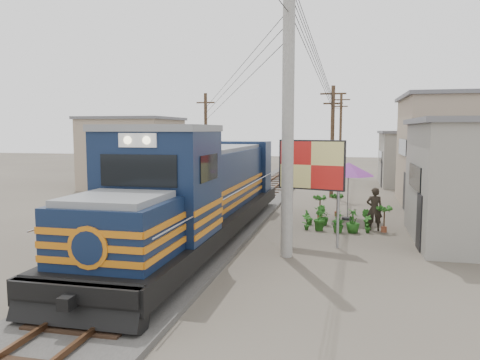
% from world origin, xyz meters
% --- Properties ---
extents(ground, '(120.00, 120.00, 0.00)m').
position_xyz_m(ground, '(0.00, 0.00, 0.00)').
color(ground, '#473F35').
rests_on(ground, ground).
extents(ballast, '(3.60, 70.00, 0.16)m').
position_xyz_m(ballast, '(0.00, 10.00, 0.08)').
color(ballast, '#595651').
rests_on(ballast, ground).
extents(track, '(1.15, 70.00, 0.12)m').
position_xyz_m(track, '(0.00, 10.00, 0.26)').
color(track, '#51331E').
rests_on(track, ground).
extents(locomotive, '(3.17, 17.26, 4.28)m').
position_xyz_m(locomotive, '(0.00, 0.94, 1.84)').
color(locomotive, black).
rests_on(locomotive, ground).
extents(utility_pole_main, '(0.40, 0.40, 10.00)m').
position_xyz_m(utility_pole_main, '(3.50, -0.50, 5.00)').
color(utility_pole_main, '#9E9B93').
rests_on(utility_pole_main, ground).
extents(wooden_pole_mid, '(1.60, 0.24, 7.00)m').
position_xyz_m(wooden_pole_mid, '(4.50, 14.00, 3.68)').
color(wooden_pole_mid, '#4C3826').
rests_on(wooden_pole_mid, ground).
extents(wooden_pole_far, '(1.60, 0.24, 7.50)m').
position_xyz_m(wooden_pole_far, '(4.80, 28.00, 3.93)').
color(wooden_pole_far, '#4C3826').
rests_on(wooden_pole_far, ground).
extents(wooden_pole_left, '(1.60, 0.24, 7.00)m').
position_xyz_m(wooden_pole_left, '(-5.00, 18.00, 3.68)').
color(wooden_pole_left, '#4C3826').
rests_on(wooden_pole_left, ground).
extents(power_lines, '(9.65, 19.00, 3.30)m').
position_xyz_m(power_lines, '(-0.14, 8.49, 7.56)').
color(power_lines, black).
rests_on(power_lines, ground).
extents(shophouse_mid, '(8.40, 7.35, 6.20)m').
position_xyz_m(shophouse_mid, '(12.50, 12.00, 3.11)').
color(shophouse_mid, gray).
rests_on(shophouse_mid, ground).
extents(shophouse_back, '(6.30, 6.30, 4.20)m').
position_xyz_m(shophouse_back, '(11.00, 22.00, 2.11)').
color(shophouse_back, gray).
rests_on(shophouse_back, ground).
extents(shophouse_left, '(6.30, 6.30, 5.20)m').
position_xyz_m(shophouse_left, '(-10.00, 16.00, 2.61)').
color(shophouse_left, gray).
rests_on(shophouse_left, ground).
extents(billboard, '(2.47, 0.78, 3.90)m').
position_xyz_m(billboard, '(4.15, 1.33, 2.89)').
color(billboard, '#99999E').
rests_on(billboard, ground).
extents(market_umbrella, '(3.24, 3.24, 2.74)m').
position_xyz_m(market_umbrella, '(5.51, 6.68, 2.41)').
color(market_umbrella, black).
rests_on(market_umbrella, ground).
extents(vendor, '(0.67, 0.44, 1.85)m').
position_xyz_m(vendor, '(6.61, 4.43, 0.92)').
color(vendor, black).
rests_on(vendor, ground).
extents(plant_nursery, '(3.06, 2.27, 1.09)m').
position_xyz_m(plant_nursery, '(5.02, 4.31, 0.43)').
color(plant_nursery, '#235E1B').
rests_on(plant_nursery, ground).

